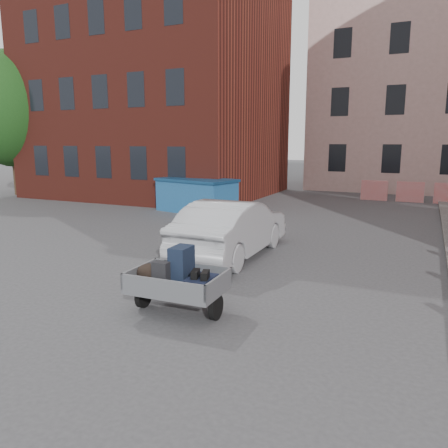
% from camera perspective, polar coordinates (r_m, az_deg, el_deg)
% --- Properties ---
extents(ground, '(120.00, 120.00, 0.00)m').
position_cam_1_polar(ground, '(10.17, -5.06, -6.33)').
color(ground, '#38383A').
rests_on(ground, ground).
extents(building_brick, '(12.00, 10.00, 14.00)m').
position_cam_1_polar(building_brick, '(25.83, -8.47, 19.63)').
color(building_brick, '#591E16').
rests_on(building_brick, ground).
extents(far_building, '(6.00, 6.00, 8.00)m').
position_cam_1_polar(far_building, '(39.31, -14.72, 11.94)').
color(far_building, maroon).
rests_on(far_building, ground).
extents(tree, '(5.28, 5.28, 8.30)m').
position_cam_1_polar(tree, '(27.28, -26.07, 14.33)').
color(tree, '#3D2B1C').
rests_on(tree, ground).
extents(barriers, '(4.70, 0.18, 1.00)m').
position_cam_1_polar(barriers, '(23.55, 23.14, 3.87)').
color(barriers, red).
rests_on(barriers, ground).
extents(trailer, '(1.63, 1.83, 1.20)m').
position_cam_1_polar(trailer, '(7.70, -6.12, -7.28)').
color(trailer, black).
rests_on(trailer, ground).
extents(dumpster, '(3.70, 2.49, 1.42)m').
position_cam_1_polar(dumpster, '(18.69, -3.62, 3.79)').
color(dumpster, '#1E5792').
rests_on(dumpster, ground).
extents(silver_car, '(1.61, 4.53, 1.49)m').
position_cam_1_polar(silver_car, '(11.43, 1.05, -0.52)').
color(silver_car, '#A1A2A8').
rests_on(silver_car, ground).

